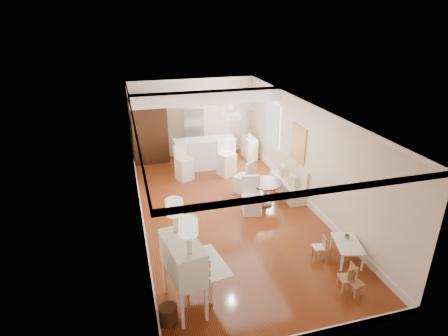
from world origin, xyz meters
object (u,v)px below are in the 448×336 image
gustavian_armchair (196,273)px  kids_chair_c (356,283)px  dining_table (265,193)px  sideboard (249,147)px  breakfast_counter (205,153)px  bar_stool_right (227,158)px  secretary_bureau (184,275)px  slip_chair_near (252,196)px  fridge (204,133)px  slip_chair_far (244,176)px  wicker_basket (168,314)px  kids_chair_b (319,247)px  kids_table (347,251)px  pantry_cabinet (150,130)px  bar_stool_left (184,163)px  kids_chair_a (346,277)px

gustavian_armchair → kids_chair_c: bearing=-100.5°
dining_table → sideboard: sideboard is taller
kids_chair_c → sideboard: (0.40, 7.32, 0.13)m
breakfast_counter → gustavian_armchair: bearing=-104.4°
bar_stool_right → secretary_bureau: bearing=-133.0°
slip_chair_near → fridge: (-0.30, 4.41, 0.40)m
slip_chair_far → wicker_basket: bearing=16.3°
dining_table → bar_stool_right: size_ratio=0.78×
secretary_bureau → dining_table: 4.39m
slip_chair_near → breakfast_counter: 3.39m
gustavian_armchair → breakfast_counter: size_ratio=0.53×
kids_chair_b → kids_table: bearing=74.8°
kids_table → breakfast_counter: size_ratio=0.42×
pantry_cabinet → fridge: bearing=-0.9°
breakfast_counter → pantry_cabinet: size_ratio=0.89×
secretary_bureau → wicker_basket: secretary_bureau is taller
wicker_basket → bar_stool_left: size_ratio=0.29×
dining_table → bar_stool_right: bearing=103.2°
dining_table → kids_chair_a: bearing=-86.7°
secretary_bureau → kids_chair_a: bearing=-17.1°
slip_chair_far → breakfast_counter: size_ratio=0.48×
wicker_basket → slip_chair_far: size_ratio=0.33×
kids_table → slip_chair_far: 3.91m
breakfast_counter → wicker_basket: bearing=-108.1°
kids_table → sideboard: 6.33m
kids_table → kids_chair_c: kids_chair_c is taller
breakfast_counter → fridge: bearing=79.2°
slip_chair_far → sideboard: 2.80m
secretary_bureau → breakfast_counter: (1.80, 6.26, -0.18)m
dining_table → bar_stool_left: size_ratio=0.83×
kids_chair_c → bar_stool_right: (-0.83, 6.02, 0.34)m
kids_chair_a → bar_stool_left: bearing=-153.1°
dining_table → bar_stool_left: (-1.88, 2.19, 0.24)m
kids_table → secretary_bureau: bearing=-173.2°
dining_table → kids_chair_b: bearing=-85.2°
secretary_bureau → bar_stool_right: bearing=57.2°
kids_chair_a → sideboard: sideboard is taller
kids_chair_b → sideboard: size_ratio=0.64×
wicker_basket → sideboard: 8.08m
slip_chair_far → kids_chair_a: bearing=55.7°
secretary_bureau → bar_stool_left: bearing=70.5°
fridge → kids_table: bearing=-76.9°
bar_stool_left → dining_table: bearing=-71.4°
breakfast_counter → slip_chair_near: bearing=-81.6°
gustavian_armchair → kids_chair_a: size_ratio=1.91×
gustavian_armchair → kids_table: 3.38m
kids_chair_b → breakfast_counter: bearing=-158.3°
pantry_cabinet → dining_table: bearing=-55.7°
bar_stool_right → sideboard: size_ratio=1.47×
wicker_basket → sideboard: bearing=61.0°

